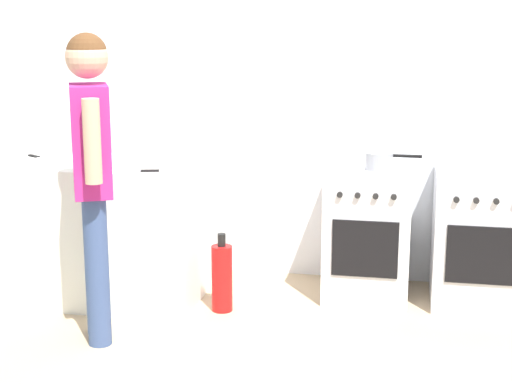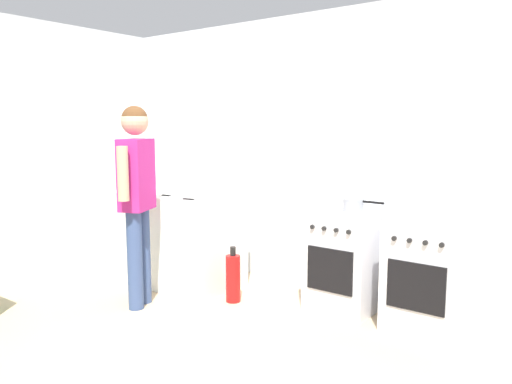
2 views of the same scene
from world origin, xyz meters
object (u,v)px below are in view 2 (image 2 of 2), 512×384
(pot, at_px, (354,205))
(knife_carving, at_px, (150,189))
(knife_paring, at_px, (169,196))
(knife_chef, at_px, (180,199))
(oven_right, at_px, (429,274))
(larder_cabinet, at_px, (147,174))
(fire_extinguisher, at_px, (233,278))
(oven_left, at_px, (347,259))
(person, at_px, (137,187))

(pot, bearing_deg, knife_carving, -171.93)
(pot, xyz_separation_m, knife_paring, (-1.64, -0.54, -0.00))
(knife_paring, xyz_separation_m, knife_chef, (0.22, -0.07, -0.00))
(oven_right, relative_size, larder_cabinet, 0.42)
(knife_chef, distance_m, fire_extinguisher, 0.86)
(oven_left, height_order, knife_paring, knife_paring)
(fire_extinguisher, bearing_deg, person, -136.23)
(oven_right, height_order, knife_paring, knife_paring)
(oven_right, height_order, fire_extinguisher, oven_right)
(knife_paring, bearing_deg, oven_right, 13.94)
(oven_left, relative_size, knife_chef, 2.75)
(knife_carving, bearing_deg, pot, 8.07)
(oven_right, bearing_deg, knife_chef, -162.93)
(person, xyz_separation_m, larder_cabinet, (-1.19, 1.14, -0.05))
(oven_left, xyz_separation_m, person, (-1.46, -1.04, 0.62))
(knife_chef, relative_size, fire_extinguisher, 0.62)
(knife_carving, bearing_deg, oven_right, 6.72)
(oven_right, distance_m, fire_extinguisher, 1.66)
(oven_left, bearing_deg, person, -144.47)
(knife_paring, height_order, person, person)
(oven_left, xyz_separation_m, fire_extinguisher, (-0.87, -0.48, -0.21))
(oven_right, xyz_separation_m, knife_chef, (-2.06, -0.63, 0.48))
(person, bearing_deg, oven_right, 25.73)
(oven_left, distance_m, pot, 0.48)
(knife_paring, distance_m, knife_chef, 0.23)
(larder_cabinet, bearing_deg, oven_right, -1.74)
(oven_left, relative_size, pot, 2.39)
(knife_paring, relative_size, person, 0.12)
(oven_left, xyz_separation_m, knife_carving, (-2.10, -0.33, 0.48))
(pot, height_order, knife_chef, pot)
(pot, xyz_separation_m, knife_chef, (-1.42, -0.61, -0.00))
(knife_paring, xyz_separation_m, fire_extinguisher, (0.71, 0.09, -0.69))
(fire_extinguisher, xyz_separation_m, larder_cabinet, (-1.78, 0.58, 0.78))
(pot, xyz_separation_m, larder_cabinet, (-2.71, 0.13, 0.09))
(knife_carving, height_order, fire_extinguisher, knife_carving)
(oven_right, distance_m, knife_carving, 2.87)
(person, xyz_separation_m, fire_extinguisher, (0.59, 0.56, -0.83))
(larder_cabinet, bearing_deg, knife_chef, -29.61)
(knife_chef, bearing_deg, larder_cabinet, 150.39)
(knife_paring, height_order, knife_chef, same)
(knife_chef, xyz_separation_m, fire_extinguisher, (0.49, 0.15, -0.69))
(fire_extinguisher, bearing_deg, larder_cabinet, 161.95)
(oven_right, bearing_deg, person, -154.27)
(larder_cabinet, bearing_deg, person, -43.81)
(knife_paring, bearing_deg, pot, 18.32)
(oven_right, bearing_deg, larder_cabinet, 178.26)
(person, bearing_deg, knife_carving, 132.28)
(oven_right, relative_size, person, 0.49)
(person, bearing_deg, knife_chef, 76.19)
(fire_extinguisher, bearing_deg, oven_left, 28.78)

